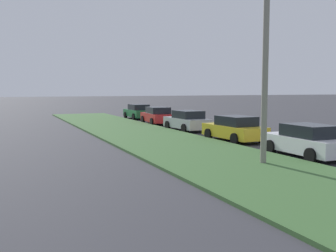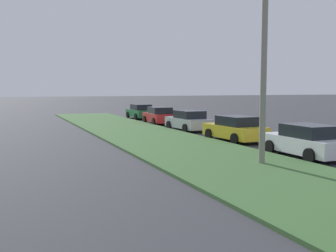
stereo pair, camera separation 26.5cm
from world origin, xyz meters
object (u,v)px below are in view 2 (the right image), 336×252
object	(u,v)px
parked_car_yellow	(235,129)
parked_car_green	(140,112)
parked_car_silver	(188,121)
streetlight	(271,54)
parked_car_white	(306,141)
parked_car_red	(159,116)

from	to	relation	value
parked_car_yellow	parked_car_green	world-z (taller)	same
parked_car_silver	parked_car_green	distance (m)	12.28
parked_car_yellow	streetlight	world-z (taller)	streetlight
parked_car_white	parked_car_red	distance (m)	18.12
parked_car_white	parked_car_yellow	xyz separation A→B (m)	(5.90, 0.02, 0.00)
parked_car_silver	parked_car_red	bearing A→B (deg)	-2.45
parked_car_yellow	parked_car_silver	bearing A→B (deg)	-2.60
parked_car_yellow	parked_car_red	world-z (taller)	same
parked_car_red	streetlight	size ratio (longest dim) A/B	0.58
streetlight	parked_car_silver	bearing A→B (deg)	-11.14
parked_car_white	parked_car_silver	xyz separation A→B (m)	(12.16, 0.08, 0.00)
parked_car_white	parked_car_yellow	size ratio (longest dim) A/B	0.99
parked_car_yellow	parked_car_red	bearing A→B (deg)	-2.96
parked_car_white	parked_car_silver	world-z (taller)	same
parked_car_silver	streetlight	world-z (taller)	streetlight
parked_car_white	parked_car_yellow	distance (m)	5.90
parked_car_red	parked_car_green	world-z (taller)	same
parked_car_silver	streetlight	size ratio (longest dim) A/B	0.58
parked_car_white	parked_car_green	xyz separation A→B (m)	(24.43, -0.31, 0.00)
parked_car_red	parked_car_white	bearing A→B (deg)	-176.90
parked_car_silver	parked_car_green	bearing A→B (deg)	-4.04
parked_car_white	parked_car_yellow	world-z (taller)	same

